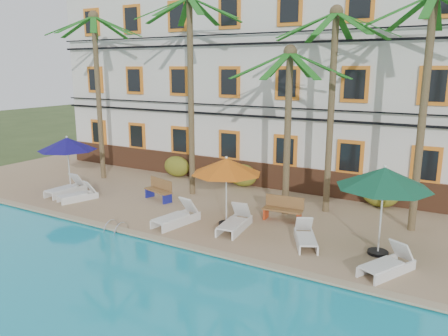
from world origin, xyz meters
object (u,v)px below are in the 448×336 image
Objects in this scene: palm_c at (288,105)px; umbrella_green at (384,178)px; bench_right at (283,208)px; lounger_d at (235,222)px; lounger_f at (388,264)px; umbrella_red at (226,166)px; lounger_c at (177,216)px; lounger_a at (66,188)px; palm_d at (333,82)px; lounger_b at (79,195)px; bench_left at (160,189)px; palm_a at (97,74)px; pool_ladder at (116,231)px; lounger_e at (306,237)px; palm_e at (426,80)px; umbrella_blue at (67,144)px; palm_b at (190,69)px.

umbrella_green is at bearing -28.01° from palm_c.
lounger_d is at bearing -121.18° from bench_right.
umbrella_red is at bearing 169.24° from lounger_f.
lounger_c is 1.03× the size of lounger_d.
palm_c reaches higher than lounger_c.
palm_d is at bearing 18.18° from lounger_a.
lounger_a reaches higher than lounger_b.
umbrella_red is 1.28× the size of lounger_c.
bench_left reaches higher than lounger_b.
pool_ladder is at bearing -41.66° from palm_a.
umbrella_red is 3.74m from lounger_e.
palm_c is 0.79× the size of palm_e.
palm_e is 15.07m from umbrella_blue.
lounger_d is at bearing 31.79° from pool_ladder.
lounger_c is at bearing -173.20° from lounger_e.
palm_b is at bearing 31.03° from lounger_a.
palm_d is 8.51m from bench_left.
palm_c is 4.82m from lounger_d.
umbrella_green reaches higher than lounger_f.
lounger_e is 2.83m from lounger_f.
lounger_a is at bearing -170.11° from bench_right.
umbrella_red reaches higher than lounger_a.
palm_e is at bearing -9.31° from palm_d.
palm_d is 4.13× the size of lounger_f.
palm_a is at bearing 178.61° from palm_b.
palm_c reaches higher than lounger_f.
palm_b is 4.90× the size of lounger_e.
palm_b is at bearing 163.28° from umbrella_green.
umbrella_blue reaches higher than lounger_f.
palm_d is 7.76m from lounger_c.
palm_e is 3.10× the size of umbrella_blue.
lounger_f is (9.26, -3.86, -5.35)m from palm_b.
palm_c reaches higher than umbrella_blue.
palm_e is at bearing 88.32° from lounger_f.
palm_d reaches higher than lounger_f.
lounger_e is at bearing -169.44° from umbrella_green.
lounger_d is 1.28× the size of bench_right.
umbrella_blue is at bearing 179.77° from umbrella_green.
lounger_c reaches higher than lounger_d.
palm_a is at bearing 169.20° from umbrella_green.
palm_c is 1.93m from palm_d.
palm_d is 0.97× the size of palm_e.
lounger_d is (3.90, -3.05, -5.34)m from palm_b.
palm_c is at bearing 10.26° from bench_left.
palm_a is 4.76× the size of lounger_b.
lounger_f is at bearing -2.25° from lounger_b.
umbrella_blue is at bearing 171.42° from lounger_c.
palm_b is 6.66m from umbrella_blue.
palm_d is 5.04× the size of bench_left.
palm_e is (3.30, -0.54, 0.16)m from palm_d.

